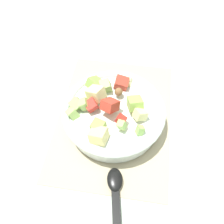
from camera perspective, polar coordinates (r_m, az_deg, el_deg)
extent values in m
plane|color=silver|center=(0.67, 0.54, -1.46)|extent=(2.40, 2.40, 0.00)
cube|color=tan|center=(0.67, 0.54, -1.33)|extent=(0.42, 0.31, 0.01)
cylinder|color=white|center=(0.64, 0.00, -0.78)|extent=(0.24, 0.24, 0.05)
torus|color=white|center=(0.62, 0.00, 0.54)|extent=(0.26, 0.26, 0.02)
cube|color=beige|center=(0.67, 3.62, 6.91)|extent=(0.03, 0.03, 0.03)
cube|color=#E5D684|center=(0.56, -3.16, -5.51)|extent=(0.05, 0.05, 0.04)
cube|color=#8CB74C|center=(0.65, -3.90, 6.56)|extent=(0.06, 0.06, 0.04)
cube|color=#8CB74C|center=(0.57, -3.25, -3.29)|extent=(0.04, 0.04, 0.02)
cube|color=beige|center=(0.62, -3.80, 4.30)|extent=(0.05, 0.06, 0.05)
sphere|color=brown|center=(0.63, 1.55, 4.75)|extent=(0.03, 0.04, 0.03)
cube|color=#BC3828|center=(0.59, -0.48, 1.61)|extent=(0.05, 0.05, 0.05)
cube|color=red|center=(0.61, -4.87, 1.66)|extent=(0.04, 0.04, 0.03)
cube|color=#A3CC6B|center=(0.62, -8.28, 1.80)|extent=(0.05, 0.04, 0.05)
cube|color=#A3CC6B|center=(0.61, -6.54, 1.84)|extent=(0.03, 0.04, 0.04)
cube|color=#A3CC6B|center=(0.64, -1.45, 6.09)|extent=(0.04, 0.04, 0.04)
cube|color=#9EC656|center=(0.60, 5.38, 1.93)|extent=(0.05, 0.05, 0.04)
cube|color=beige|center=(0.59, 6.66, -0.57)|extent=(0.04, 0.04, 0.04)
cube|color=#93C160|center=(0.58, 6.59, -4.26)|extent=(0.03, 0.02, 0.03)
cube|color=#A3CC6B|center=(0.61, -9.17, -0.47)|extent=(0.03, 0.04, 0.04)
cube|color=#A3CC6B|center=(0.57, 2.31, -3.06)|extent=(0.02, 0.03, 0.03)
cube|color=red|center=(0.58, 2.11, -1.78)|extent=(0.03, 0.03, 0.03)
cube|color=#BC3828|center=(0.66, 2.22, 6.80)|extent=(0.04, 0.04, 0.03)
ellipsoid|color=black|center=(0.58, 0.65, -15.53)|extent=(0.06, 0.05, 0.01)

